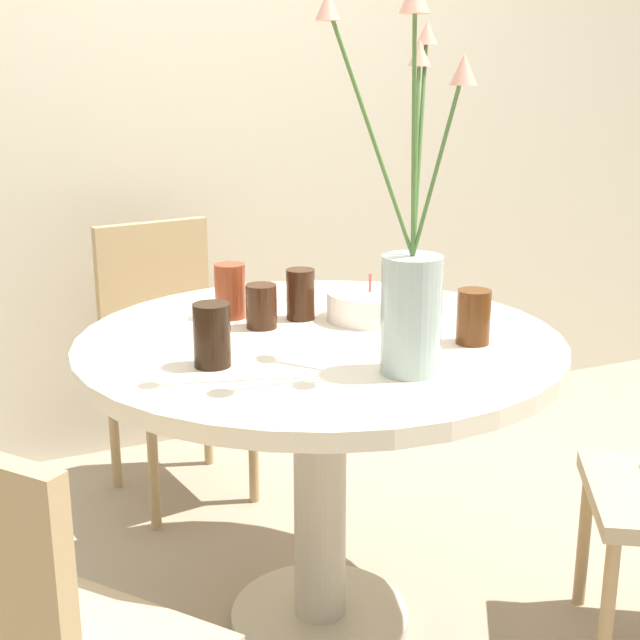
{
  "coord_description": "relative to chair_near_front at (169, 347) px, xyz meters",
  "views": [
    {
      "loc": [
        -0.82,
        -1.8,
        1.36
      ],
      "look_at": [
        0.0,
        0.0,
        0.8
      ],
      "focal_mm": 50.0,
      "sensor_mm": 36.0,
      "label": 1
    }
  ],
  "objects": [
    {
      "name": "ground_plane",
      "position": [
        0.13,
        -0.91,
        -0.49
      ],
      "size": [
        16.0,
        16.0,
        0.0
      ],
      "primitive_type": "plane",
      "color": "gray"
    },
    {
      "name": "wall_back",
      "position": [
        0.13,
        0.4,
        0.81
      ],
      "size": [
        8.0,
        0.05,
        2.6
      ],
      "color": "beige",
      "rests_on": "ground_plane"
    },
    {
      "name": "dining_table",
      "position": [
        0.13,
        -0.91,
        0.12
      ],
      "size": [
        1.13,
        1.13,
        0.76
      ],
      "color": "beige",
      "rests_on": "ground_plane"
    },
    {
      "name": "chair_near_front",
      "position": [
        0.0,
        0.0,
        0.0
      ],
      "size": [
        0.45,
        0.45,
        0.88
      ],
      "rotation": [
        0.0,
        0.0,
        0.14
      ],
      "color": "tan",
      "rests_on": "ground_plane"
    },
    {
      "name": "birthday_cake",
      "position": [
        0.3,
        -0.83,
        0.31
      ],
      "size": [
        0.21,
        0.21,
        0.12
      ],
      "color": "white",
      "rests_on": "dining_table"
    },
    {
      "name": "flower_vase",
      "position": [
        0.19,
        -1.21,
        0.48
      ],
      "size": [
        0.3,
        0.23,
        0.75
      ],
      "color": "#9EB2AD",
      "rests_on": "dining_table"
    },
    {
      "name": "side_plate",
      "position": [
        0.15,
        -0.48,
        0.28
      ],
      "size": [
        0.19,
        0.19,
        0.01
      ],
      "color": "white",
      "rests_on": "dining_table"
    },
    {
      "name": "drink_glass_0",
      "position": [
        0.15,
        -0.75,
        0.33
      ],
      "size": [
        0.07,
        0.07,
        0.13
      ],
      "color": "#33190C",
      "rests_on": "dining_table"
    },
    {
      "name": "drink_glass_1",
      "position": [
        0.42,
        -1.1,
        0.33
      ],
      "size": [
        0.08,
        0.08,
        0.12
      ],
      "color": "#51280F",
      "rests_on": "dining_table"
    },
    {
      "name": "drink_glass_2",
      "position": [
        -0.01,
        -0.67,
        0.34
      ],
      "size": [
        0.08,
        0.08,
        0.14
      ],
      "color": "maroon",
      "rests_on": "dining_table"
    },
    {
      "name": "drink_glass_3",
      "position": [
        0.03,
        -0.78,
        0.32
      ],
      "size": [
        0.07,
        0.07,
        0.11
      ],
      "color": "#33190C",
      "rests_on": "dining_table"
    },
    {
      "name": "drink_glass_4",
      "position": [
        -0.17,
        -1.01,
        0.34
      ],
      "size": [
        0.08,
        0.08,
        0.13
      ],
      "color": "black",
      "rests_on": "dining_table"
    }
  ]
}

